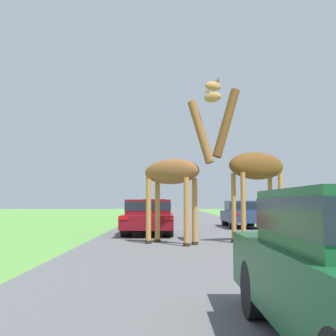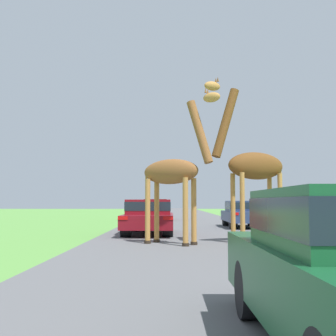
{
  "view_description": "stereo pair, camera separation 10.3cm",
  "coord_description": "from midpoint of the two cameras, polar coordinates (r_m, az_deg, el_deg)",
  "views": [
    {
      "loc": [
        -1.05,
        0.3,
        1.31
      ],
      "look_at": [
        -1.02,
        13.49,
        2.38
      ],
      "focal_mm": 45.0,
      "sensor_mm": 36.0,
      "label": 1
    },
    {
      "loc": [
        -0.95,
        0.3,
        1.31
      ],
      "look_at": [
        -1.02,
        13.49,
        2.38
      ],
      "focal_mm": 45.0,
      "sensor_mm": 36.0,
      "label": 2
    }
  ],
  "objects": [
    {
      "name": "giraffe_companion",
      "position": [
        14.11,
        11.49,
        0.39
      ],
      "size": [
        2.88,
        1.56,
        5.33
      ],
      "rotation": [
        0.0,
        0.0,
        1.97
      ],
      "color": "#B77F3D",
      "rests_on": "ground"
    },
    {
      "name": "giraffe_near_road",
      "position": [
        13.14,
        1.11,
        -0.68
      ],
      "size": [
        2.53,
        1.88,
        4.74
      ],
      "rotation": [
        0.0,
        0.0,
        -2.16
      ],
      "color": "#B77F3D",
      "rests_on": "ground"
    },
    {
      "name": "car_queue_left",
      "position": [
        22.32,
        10.2,
        -6.0
      ],
      "size": [
        1.74,
        4.43,
        1.37
      ],
      "color": "navy",
      "rests_on": "ground"
    },
    {
      "name": "road",
      "position": [
        29.75,
        2.26,
        -7.13
      ],
      "size": [
        7.43,
        120.0,
        0.0
      ],
      "color": "#5B5B5E",
      "rests_on": "ground"
    },
    {
      "name": "car_verge_right",
      "position": [
        30.69,
        -1.59,
        -5.56
      ],
      "size": [
        1.79,
        4.43,
        1.51
      ],
      "color": "#561914",
      "rests_on": "ground"
    },
    {
      "name": "car_far_ahead",
      "position": [
        10.24,
        21.8,
        -7.64
      ],
      "size": [
        1.81,
        4.13,
        1.34
      ],
      "color": "silver",
      "rests_on": "ground"
    },
    {
      "name": "car_queue_right",
      "position": [
        25.64,
        -2.47,
        -5.86
      ],
      "size": [
        1.87,
        4.12,
        1.4
      ],
      "color": "silver",
      "rests_on": "ground"
    },
    {
      "name": "car_rear_follower",
      "position": [
        17.42,
        -2.45,
        -6.44
      ],
      "size": [
        1.98,
        4.67,
        1.4
      ],
      "color": "maroon",
      "rests_on": "ground"
    }
  ]
}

